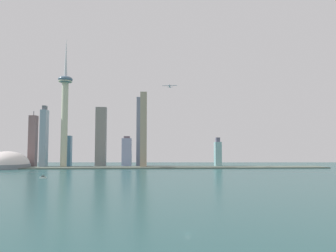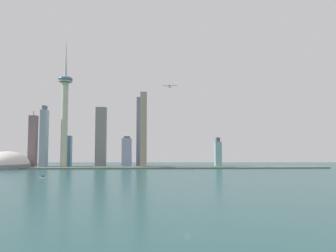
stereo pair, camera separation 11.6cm
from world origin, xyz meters
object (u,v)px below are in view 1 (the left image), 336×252
(skyscraper_4, at_px, (141,131))
(boat_0, at_px, (43,177))
(skyscraper_0, at_px, (127,152))
(observation_tower, at_px, (65,106))
(skyscraper_2, at_px, (33,141))
(skyscraper_1, at_px, (218,154))
(stadium_dome, at_px, (7,164))
(skyscraper_3, at_px, (67,151))
(skyscraper_5, at_px, (44,138))
(airplane, at_px, (170,86))
(skyscraper_7, at_px, (143,130))
(skyscraper_6, at_px, (101,136))

(skyscraper_4, xyz_separation_m, boat_0, (-133.85, -335.41, -87.45))
(skyscraper_4, bearing_deg, boat_0, -111.76)
(skyscraper_0, relative_size, boat_0, 7.76)
(observation_tower, height_order, skyscraper_2, observation_tower)
(skyscraper_1, height_order, skyscraper_2, skyscraper_2)
(stadium_dome, bearing_deg, skyscraper_4, 18.78)
(observation_tower, relative_size, skyscraper_1, 4.35)
(skyscraper_3, bearing_deg, stadium_dome, -145.84)
(skyscraper_4, bearing_deg, skyscraper_5, -161.30)
(skyscraper_0, bearing_deg, skyscraper_1, -8.63)
(skyscraper_2, xyz_separation_m, skyscraper_4, (258.52, 48.50, 26.88))
(stadium_dome, bearing_deg, skyscraper_1, 3.94)
(skyscraper_0, bearing_deg, observation_tower, -162.66)
(boat_0, xyz_separation_m, airplane, (205.19, 270.14, 195.22))
(boat_0, bearing_deg, skyscraper_0, 74.80)
(skyscraper_0, xyz_separation_m, boat_0, (-100.11, -302.05, -34.31))
(observation_tower, xyz_separation_m, skyscraper_7, (185.24, -7.10, -55.69))
(skyscraper_5, height_order, skyscraper_6, skyscraper_6)
(skyscraper_0, xyz_separation_m, skyscraper_5, (-189.50, -42.19, 33.37))
(observation_tower, bearing_deg, airplane, 2.91)
(skyscraper_4, xyz_separation_m, skyscraper_7, (8.94, -84.97, -0.40))
(skyscraper_0, height_order, skyscraper_1, skyscraper_0)
(skyscraper_3, bearing_deg, skyscraper_6, 11.56)
(skyscraper_3, distance_m, boat_0, 317.36)
(skyscraper_4, height_order, airplane, airplane)
(skyscraper_0, xyz_separation_m, skyscraper_4, (33.74, 33.35, 53.14))
(skyscraper_2, bearing_deg, skyscraper_0, 3.86)
(stadium_dome, distance_m, skyscraper_0, 270.79)
(skyscraper_0, xyz_separation_m, skyscraper_1, (221.82, -33.67, -3.65))
(skyscraper_5, relative_size, skyscraper_7, 0.82)
(stadium_dome, relative_size, skyscraper_0, 1.33)
(skyscraper_5, height_order, airplane, airplane)
(skyscraper_3, bearing_deg, skyscraper_2, -162.12)
(skyscraper_6, xyz_separation_m, boat_0, (-31.34, -327.81, -73.75))
(stadium_dome, xyz_separation_m, skyscraper_0, (261.03, 66.90, 26.74))
(skyscraper_3, height_order, skyscraper_7, skyscraper_7)
(skyscraper_0, height_order, skyscraper_6, skyscraper_6)
(skyscraper_5, relative_size, skyscraper_6, 0.96)
(skyscraper_3, distance_m, skyscraper_7, 206.99)
(observation_tower, bearing_deg, skyscraper_6, 43.60)
(skyscraper_0, relative_size, skyscraper_1, 1.06)
(observation_tower, bearing_deg, skyscraper_3, 96.34)
(skyscraper_1, distance_m, boat_0, 420.25)
(stadium_dome, xyz_separation_m, skyscraper_6, (192.27, 92.66, 66.19))
(observation_tower, distance_m, skyscraper_5, 88.57)
(skyscraper_1, bearing_deg, skyscraper_0, 171.37)
(airplane, bearing_deg, observation_tower, -78.62)
(skyscraper_7, bearing_deg, skyscraper_2, 172.24)
(airplane, bearing_deg, skyscraper_3, -90.79)
(skyscraper_3, bearing_deg, skyscraper_0, -3.64)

